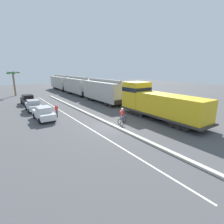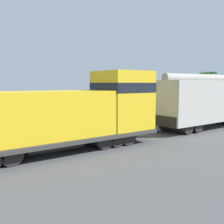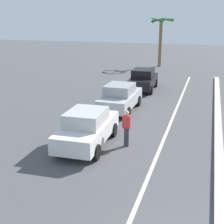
# 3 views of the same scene
# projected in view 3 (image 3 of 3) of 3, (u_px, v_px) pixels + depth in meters

# --- Properties ---
(median_curb) EXTENTS (0.36, 36.00, 0.16)m
(median_curb) POSITION_uv_depth(u_px,v_px,m) (219.00, 163.00, 11.90)
(median_curb) COLOR beige
(median_curb) RESTS_ON ground
(lane_stripe) EXTENTS (0.14, 36.00, 0.01)m
(lane_stripe) POSITION_uv_depth(u_px,v_px,m) (157.00, 156.00, 12.62)
(lane_stripe) COLOR silver
(lane_stripe) RESTS_ON ground
(parked_car_white) EXTENTS (1.95, 4.26, 1.62)m
(parked_car_white) POSITION_uv_depth(u_px,v_px,m) (87.00, 128.00, 13.49)
(parked_car_white) COLOR silver
(parked_car_white) RESTS_ON ground
(parked_car_silver) EXTENTS (1.86, 4.21, 1.62)m
(parked_car_silver) POSITION_uv_depth(u_px,v_px,m) (120.00, 97.00, 18.55)
(parked_car_silver) COLOR #B7BABF
(parked_car_silver) RESTS_ON ground
(parked_car_black) EXTENTS (1.95, 4.26, 1.62)m
(parked_car_black) POSITION_uv_depth(u_px,v_px,m) (143.00, 79.00, 23.79)
(parked_car_black) COLOR black
(parked_car_black) RESTS_ON ground
(palm_tree_near) EXTENTS (2.70, 2.77, 5.48)m
(palm_tree_near) POSITION_uv_depth(u_px,v_px,m) (161.00, 29.00, 33.90)
(palm_tree_near) COLOR #846647
(palm_tree_near) RESTS_ON ground
(pedestrian_by_cars) EXTENTS (0.34, 0.22, 1.62)m
(pedestrian_by_cars) POSITION_uv_depth(u_px,v_px,m) (127.00, 128.00, 13.39)
(pedestrian_by_cars) COLOR #33333D
(pedestrian_by_cars) RESTS_ON ground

